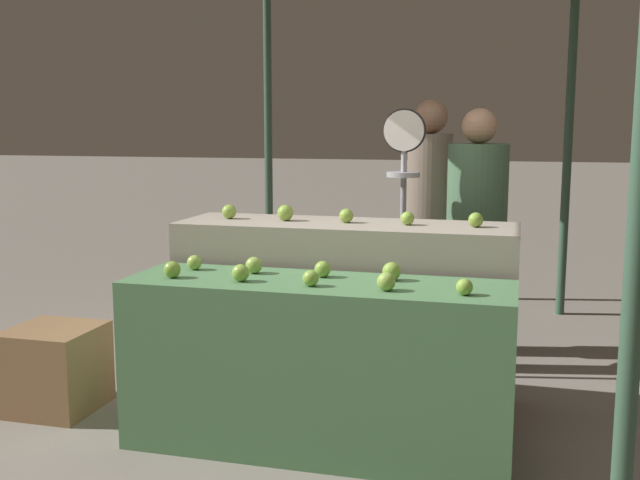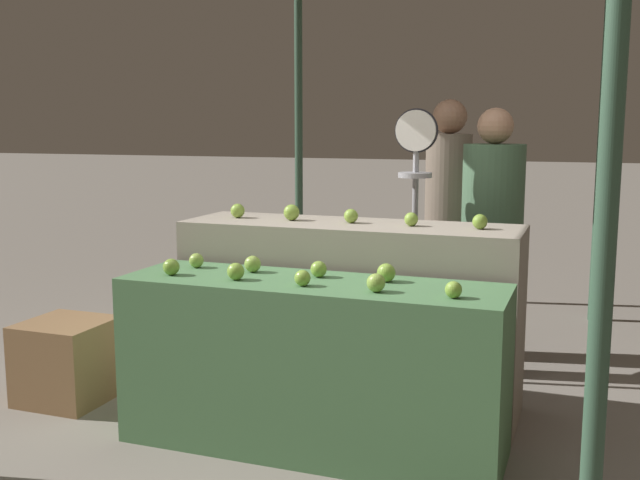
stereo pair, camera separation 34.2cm
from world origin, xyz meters
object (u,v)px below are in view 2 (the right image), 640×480
at_px(person_customer_left, 448,206).
at_px(wooden_crate_side, 67,361).
at_px(person_vendor_at_scale, 492,224).
at_px(produce_scale, 415,187).

xyz_separation_m(person_customer_left, wooden_crate_side, (-1.84, -1.62, -0.78)).
height_order(person_vendor_at_scale, person_customer_left, person_customer_left).
relative_size(produce_scale, wooden_crate_side, 3.59).
bearing_deg(person_customer_left, person_vendor_at_scale, 159.66).
distance_m(produce_scale, person_vendor_at_scale, 0.56).
bearing_deg(person_vendor_at_scale, person_customer_left, -51.53).
bearing_deg(wooden_crate_side, produce_scale, 30.55).
height_order(produce_scale, person_vendor_at_scale, person_vendor_at_scale).
bearing_deg(person_customer_left, wooden_crate_side, 64.54).
xyz_separation_m(produce_scale, wooden_crate_side, (-1.75, -1.03, -0.96)).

